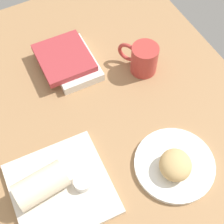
{
  "coord_description": "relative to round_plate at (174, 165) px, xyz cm",
  "views": [
    {
      "loc": [
        -49.56,
        21.66,
        88.77
      ],
      "look_at": [
        -4.67,
        -2.04,
        7.0
      ],
      "focal_mm": 53.9,
      "sensor_mm": 36.0,
      "label": 1
    }
  ],
  "objects": [
    {
      "name": "square_plate",
      "position": [
        8.04,
        29.53,
        0.1
      ],
      "size": [
        26.06,
        26.06,
        1.6
      ],
      "primitive_type": "cube",
      "rotation": [
        0.0,
        0.0,
        -0.05
      ],
      "color": "silver",
      "rests_on": "dining_table"
    },
    {
      "name": "sauce_cup",
      "position": [
        6.18,
        24.25,
        2.21
      ],
      "size": [
        4.52,
        4.52,
        2.43
      ],
      "color": "silver",
      "rests_on": "square_plate"
    },
    {
      "name": "dining_table",
      "position": [
        25.94,
        9.78,
        -2.7
      ],
      "size": [
        110.0,
        90.0,
        4.0
      ],
      "primitive_type": "cube",
      "color": "#9E754C",
      "rests_on": "ground"
    },
    {
      "name": "scone_pastry",
      "position": [
        -1.18,
        1.11,
        3.43
      ],
      "size": [
        12.26,
        12.07,
        5.47
      ],
      "primitive_type": "ellipsoid",
      "rotation": [
        0.0,
        0.0,
        2.56
      ],
      "color": "tan",
      "rests_on": "round_plate"
    },
    {
      "name": "round_plate",
      "position": [
        0.0,
        0.0,
        0.0
      ],
      "size": [
        21.74,
        21.74,
        1.4
      ],
      "primitive_type": "cylinder",
      "color": "white",
      "rests_on": "dining_table"
    },
    {
      "name": "breakfast_wrap",
      "position": [
        9.53,
        33.75,
        4.45
      ],
      "size": [
        8.26,
        13.61,
        7.11
      ],
      "primitive_type": "cylinder",
      "rotation": [
        1.57,
        0.0,
        3.23
      ],
      "color": "beige",
      "rests_on": "square_plate"
    },
    {
      "name": "book_stack",
      "position": [
        44.87,
        10.83,
        1.87
      ],
      "size": [
        20.22,
        17.11,
        5.07
      ],
      "color": "silver",
      "rests_on": "dining_table"
    },
    {
      "name": "coffee_mug",
      "position": [
        33.0,
        -9.36,
        4.29
      ],
      "size": [
        12.36,
        9.76,
        9.77
      ],
      "color": "#B23833",
      "rests_on": "dining_table"
    }
  ]
}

